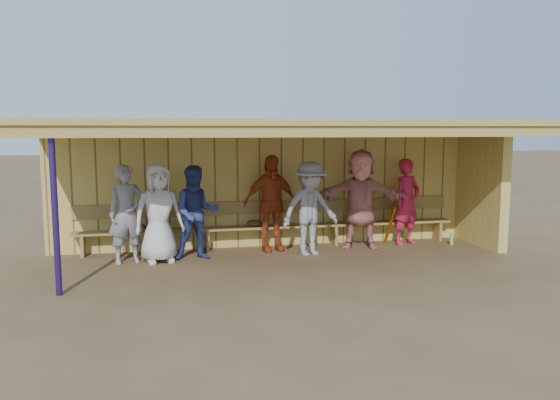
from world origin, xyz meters
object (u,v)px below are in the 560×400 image
at_px(player_a, 127,214).
at_px(bench, 272,221).
at_px(player_f, 361,199).
at_px(player_g, 407,202).
at_px(player_b, 159,213).
at_px(player_c, 197,213).
at_px(player_d, 271,203).
at_px(player_e, 310,209).

relative_size(player_a, bench, 0.23).
height_order(player_f, player_g, player_f).
height_order(player_a, player_g, player_g).
xyz_separation_m(player_b, bench, (2.20, 0.82, -0.35)).
bearing_deg(player_b, player_f, -8.82).
distance_m(player_a, player_g, 5.51).
xyz_separation_m(player_c, player_d, (1.45, 0.42, 0.08)).
distance_m(player_b, bench, 2.37).
relative_size(player_b, player_f, 0.89).
height_order(player_b, player_d, player_d).
relative_size(player_a, player_g, 0.99).
distance_m(player_c, player_g, 4.30).
xyz_separation_m(player_d, bench, (0.09, 0.31, -0.41)).
relative_size(player_a, player_f, 0.89).
distance_m(player_e, player_g, 2.24).
bearing_deg(player_f, player_a, -157.41).
distance_m(player_b, player_d, 2.17).
relative_size(player_d, player_f, 0.95).
relative_size(player_b, player_d, 0.94).
distance_m(player_d, player_e, 0.83).
bearing_deg(bench, player_b, -159.66).
relative_size(player_c, player_f, 0.87).
bearing_deg(player_d, player_f, -17.14).
distance_m(player_a, player_c, 1.22).
bearing_deg(player_f, player_b, -155.96).
bearing_deg(player_e, player_b, 165.80).
xyz_separation_m(player_d, player_g, (2.84, -0.01, -0.06)).
bearing_deg(player_d, player_c, -175.60).
bearing_deg(player_g, player_c, 163.22).
distance_m(player_d, player_f, 1.79).
bearing_deg(player_c, player_a, 177.97).
xyz_separation_m(player_b, player_d, (2.11, 0.51, 0.05)).
bearing_deg(player_g, bench, 151.13).
bearing_deg(player_e, player_d, 127.48).
height_order(player_d, bench, player_d).
bearing_deg(player_f, player_c, -156.40).
distance_m(player_c, player_e, 2.10).
xyz_separation_m(player_a, player_d, (2.66, 0.45, 0.06)).
xyz_separation_m(player_e, player_g, (2.19, 0.50, -0.00)).
height_order(player_a, player_c, player_a).
xyz_separation_m(player_a, player_c, (1.22, 0.02, -0.02)).
bearing_deg(player_c, player_e, -5.48).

